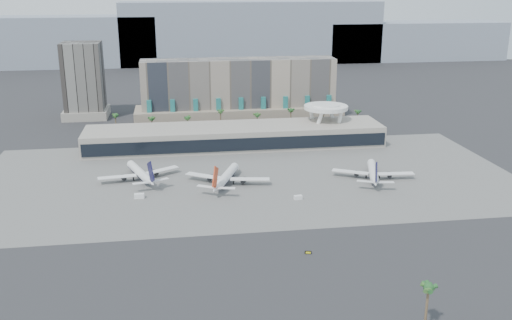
{
  "coord_description": "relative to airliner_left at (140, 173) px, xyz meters",
  "views": [
    {
      "loc": [
        -34.8,
        -205.77,
        90.62
      ],
      "look_at": [
        1.75,
        40.0,
        13.14
      ],
      "focal_mm": 40.0,
      "sensor_mm": 36.0,
      "label": 1
    }
  ],
  "objects": [
    {
      "name": "terminal",
      "position": [
        51.77,
        51.52,
        2.92
      ],
      "size": [
        170.0,
        32.5,
        14.5
      ],
      "color": "gray",
      "rests_on": "ground"
    },
    {
      "name": "airliner_left",
      "position": [
        0.0,
        0.0,
        0.0
      ],
      "size": [
        38.32,
        39.6,
        14.26
      ],
      "rotation": [
        0.0,
        0.0,
        0.34
      ],
      "color": "white",
      "rests_on": "ground"
    },
    {
      "name": "saucer_structure",
      "position": [
        106.77,
        57.68,
        14.86
      ],
      "size": [
        26.0,
        26.0,
        21.89
      ],
      "color": "white",
      "rests_on": "ground"
    },
    {
      "name": "palm_row",
      "position": [
        58.77,
        86.68,
        6.9
      ],
      "size": [
        157.8,
        2.8,
        13.1
      ],
      "color": "brown",
      "rests_on": "ground"
    },
    {
      "name": "mountain_ridge",
      "position": [
        79.65,
        411.68,
        26.29
      ],
      "size": [
        680.0,
        60.0,
        70.0
      ],
      "color": "gray",
      "rests_on": "ground"
    },
    {
      "name": "apron_pad",
      "position": [
        51.77,
        -3.32,
        -3.57
      ],
      "size": [
        260.0,
        130.0,
        0.06
      ],
      "primitive_type": "cube",
      "color": "#5B5B59",
      "rests_on": "ground"
    },
    {
      "name": "ground",
      "position": [
        51.77,
        -58.32,
        -3.6
      ],
      "size": [
        900.0,
        900.0,
        0.0
      ],
      "primitive_type": "plane",
      "color": "#232326",
      "rests_on": "ground"
    },
    {
      "name": "hotel",
      "position": [
        61.77,
        116.09,
        13.21
      ],
      "size": [
        140.0,
        30.0,
        42.0
      ],
      "color": "tan",
      "rests_on": "ground"
    },
    {
      "name": "service_vehicle_a",
      "position": [
        0.67,
        -25.01,
        -2.54
      ],
      "size": [
        4.35,
        2.13,
        2.12
      ],
      "primitive_type": "cube",
      "rotation": [
        0.0,
        0.0,
        0.0
      ],
      "color": "white",
      "rests_on": "ground"
    },
    {
      "name": "taxiway_sign",
      "position": [
        61.52,
        -88.42,
        -3.06
      ],
      "size": [
        2.4,
        0.85,
        1.09
      ],
      "rotation": [
        0.0,
        0.0,
        -0.22
      ],
      "color": "black",
      "rests_on": "ground"
    },
    {
      "name": "airliner_centre",
      "position": [
        40.31,
        -12.18,
        0.09
      ],
      "size": [
        39.05,
        40.31,
        14.62
      ],
      "rotation": [
        0.0,
        0.0,
        -0.37
      ],
      "color": "white",
      "rests_on": "ground"
    },
    {
      "name": "near_palm_b",
      "position": [
        82.35,
        -137.54,
        7.83
      ],
      "size": [
        6.0,
        6.0,
        14.32
      ],
      "color": "brown",
      "rests_on": "ground"
    },
    {
      "name": "airliner_right",
      "position": [
        111.01,
        -15.24,
        -0.05
      ],
      "size": [
        38.34,
        39.73,
        14.07
      ],
      "rotation": [
        0.0,
        0.0,
        -0.28
      ],
      "color": "white",
      "rests_on": "ground"
    },
    {
      "name": "office_tower",
      "position": [
        -43.23,
        141.68,
        19.34
      ],
      "size": [
        30.0,
        30.0,
        52.0
      ],
      "color": "black",
      "rests_on": "ground"
    },
    {
      "name": "service_vehicle_b",
      "position": [
        69.41,
        -36.61,
        -2.7
      ],
      "size": [
        3.75,
        2.52,
        1.78
      ],
      "primitive_type": "cube",
      "rotation": [
        0.0,
        0.0,
        0.16
      ],
      "color": "silver",
      "rests_on": "ground"
    }
  ]
}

